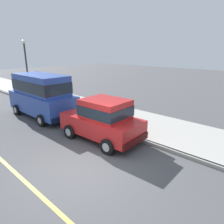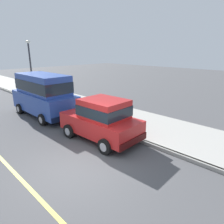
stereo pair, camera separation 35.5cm
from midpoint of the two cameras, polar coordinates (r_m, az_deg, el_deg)
ground_plane at (r=7.27m, az=-8.17°, el=-15.52°), size 80.00×80.00×0.00m
curb at (r=9.25m, az=7.86°, el=-7.51°), size 0.16×64.00×0.14m
sidewalk at (r=10.65m, az=13.73°, el=-4.48°), size 3.60×64.00×0.14m
lane_centre_line at (r=6.62m, az=-19.94°, el=-20.10°), size 0.12×57.60×0.01m
car_red_hatchback at (r=8.94m, az=-1.80°, el=-1.98°), size 2.06×3.86×1.88m
car_blue_van at (r=12.83m, az=-17.86°, el=5.03°), size 2.14×4.90×2.52m
dog_black at (r=12.57m, az=4.30°, el=1.03°), size 0.35×0.73×0.49m
fire_hydrant at (r=12.64m, az=-8.42°, el=1.21°), size 0.34×0.24×0.72m
street_lamp at (r=17.28m, az=-21.33°, el=12.68°), size 0.36×0.36×4.42m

